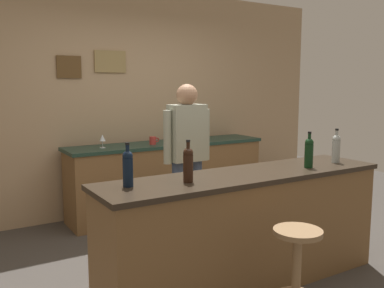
{
  "coord_description": "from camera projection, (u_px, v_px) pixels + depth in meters",
  "views": [
    {
      "loc": [
        -2.09,
        -2.99,
        1.61
      ],
      "look_at": [
        0.02,
        0.45,
        1.05
      ],
      "focal_mm": 39.89,
      "sensor_mm": 36.0,
      "label": 1
    }
  ],
  "objects": [
    {
      "name": "ground_plane",
      "position": [
        216.0,
        266.0,
        3.83
      ],
      "size": [
        10.0,
        10.0,
        0.0
      ],
      "primitive_type": "plane",
      "color": "#423D38"
    },
    {
      "name": "back_wall",
      "position": [
        125.0,
        102.0,
        5.35
      ],
      "size": [
        6.0,
        0.09,
        2.8
      ],
      "color": "tan",
      "rests_on": "ground_plane"
    },
    {
      "name": "bar_counter",
      "position": [
        245.0,
        229.0,
        3.43
      ],
      "size": [
        2.46,
        0.6,
        0.92
      ],
      "color": "brown",
      "rests_on": "ground_plane"
    },
    {
      "name": "side_counter",
      "position": [
        168.0,
        178.0,
        5.37
      ],
      "size": [
        2.55,
        0.56,
        0.9
      ],
      "color": "brown",
      "rests_on": "ground_plane"
    },
    {
      "name": "bartender",
      "position": [
        187.0,
        153.0,
        4.25
      ],
      "size": [
        0.52,
        0.21,
        1.62
      ],
      "color": "#384766",
      "rests_on": "ground_plane"
    },
    {
      "name": "bar_stool",
      "position": [
        297.0,
        262.0,
        2.79
      ],
      "size": [
        0.32,
        0.32,
        0.68
      ],
      "color": "olive",
      "rests_on": "ground_plane"
    },
    {
      "name": "wine_bottle_a",
      "position": [
        128.0,
        167.0,
        2.9
      ],
      "size": [
        0.07,
        0.07,
        0.31
      ],
      "color": "black",
      "rests_on": "bar_counter"
    },
    {
      "name": "wine_bottle_b",
      "position": [
        188.0,
        163.0,
        3.04
      ],
      "size": [
        0.07,
        0.07,
        0.31
      ],
      "color": "black",
      "rests_on": "bar_counter"
    },
    {
      "name": "wine_bottle_c",
      "position": [
        309.0,
        152.0,
        3.57
      ],
      "size": [
        0.07,
        0.07,
        0.31
      ],
      "color": "black",
      "rests_on": "bar_counter"
    },
    {
      "name": "wine_bottle_d",
      "position": [
        336.0,
        148.0,
        3.8
      ],
      "size": [
        0.07,
        0.07,
        0.31
      ],
      "color": "#999E99",
      "rests_on": "bar_counter"
    },
    {
      "name": "wine_glass_a",
      "position": [
        102.0,
        138.0,
        4.82
      ],
      "size": [
        0.07,
        0.07,
        0.16
      ],
      "color": "silver",
      "rests_on": "side_counter"
    },
    {
      "name": "wine_glass_b",
      "position": [
        180.0,
        133.0,
        5.4
      ],
      "size": [
        0.07,
        0.07,
        0.16
      ],
      "color": "silver",
      "rests_on": "side_counter"
    },
    {
      "name": "coffee_mug",
      "position": [
        153.0,
        141.0,
        5.12
      ],
      "size": [
        0.12,
        0.08,
        0.09
      ],
      "color": "#B2332D",
      "rests_on": "side_counter"
    }
  ]
}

